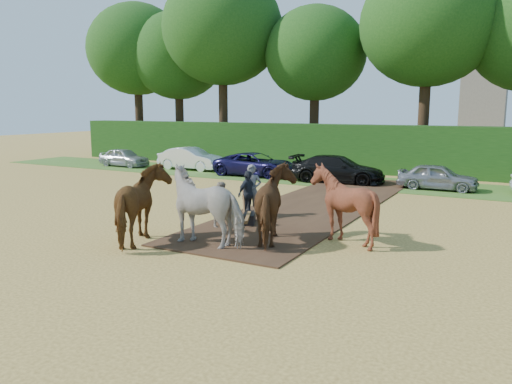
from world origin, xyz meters
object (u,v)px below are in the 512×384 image
object	(u,v)px
parked_cars	(342,170)
plough_team	(244,204)
spectator_near	(222,204)
church	(489,25)
spectator_far	(248,194)

from	to	relation	value
parked_cars	plough_team	bearing A→B (deg)	-83.91
spectator_near	plough_team	distance (m)	2.14
plough_team	church	bearing A→B (deg)	87.55
spectator_near	plough_team	world-z (taller)	plough_team
spectator_near	church	bearing A→B (deg)	0.78
spectator_far	church	size ratio (longest dim) A/B	0.07
spectator_near	church	world-z (taller)	church
spectator_near	parked_cars	distance (m)	11.97
spectator_far	parked_cars	world-z (taller)	spectator_far
parked_cars	church	world-z (taller)	church
spectator_far	parked_cars	size ratio (longest dim) A/B	0.05
spectator_far	church	bearing A→B (deg)	4.54
church	parked_cars	bearing A→B (deg)	-95.19
plough_team	parked_cars	bearing A→B (deg)	96.09
plough_team	church	xyz separation A→B (m)	(2.33, 54.60, 12.57)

